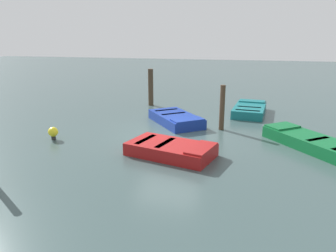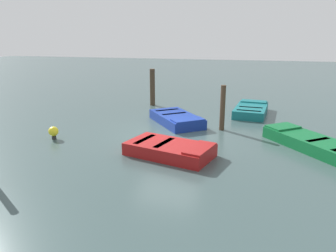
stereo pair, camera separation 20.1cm
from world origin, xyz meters
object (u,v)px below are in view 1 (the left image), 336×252
rowboat_red (171,149)px  mooring_piling_near_left (151,87)px  rowboat_green (310,141)px  marker_buoy (53,132)px  mooring_piling_center (222,108)px  rowboat_teal (250,110)px  rowboat_blue (176,119)px

rowboat_red → mooring_piling_near_left: bearing=126.5°
rowboat_green → mooring_piling_near_left: size_ratio=1.75×
marker_buoy → mooring_piling_center: bearing=25.4°
rowboat_red → rowboat_teal: bearing=84.5°
rowboat_teal → rowboat_red: same height
rowboat_teal → marker_buoy: marker_buoy is taller
rowboat_red → rowboat_blue: bearing=115.3°
marker_buoy → rowboat_blue: bearing=40.0°
rowboat_green → rowboat_red: (-4.45, -1.88, 0.00)m
rowboat_teal → mooring_piling_near_left: 5.39m
rowboat_blue → mooring_piling_center: 2.17m
rowboat_green → rowboat_teal: bearing=-15.0°
rowboat_teal → mooring_piling_near_left: mooring_piling_near_left is taller
rowboat_green → rowboat_blue: (-5.14, 1.97, 0.00)m
rowboat_red → mooring_piling_center: 3.69m
rowboat_green → rowboat_red: 4.83m
rowboat_teal → rowboat_blue: size_ratio=0.94×
rowboat_red → rowboat_blue: (-0.69, 3.85, -0.00)m
rowboat_teal → mooring_piling_near_left: (-5.27, 0.82, 0.77)m
rowboat_blue → mooring_piling_near_left: bearing=174.0°
mooring_piling_near_left → rowboat_teal: bearing=-8.8°
rowboat_teal → mooring_piling_near_left: bearing=86.8°
rowboat_teal → rowboat_red: (-2.42, -6.46, 0.00)m
rowboat_teal → mooring_piling_center: (-1.11, -3.08, 0.70)m
mooring_piling_center → mooring_piling_near_left: bearing=136.8°
rowboat_teal → rowboat_red: 6.90m
mooring_piling_near_left → rowboat_red: bearing=-68.6°
mooring_piling_near_left → marker_buoy: 6.97m
rowboat_blue → mooring_piling_near_left: mooring_piling_near_left is taller
rowboat_teal → mooring_piling_near_left: size_ratio=1.49×
mooring_piling_near_left → mooring_piling_center: 5.70m
rowboat_green → mooring_piling_center: 3.55m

